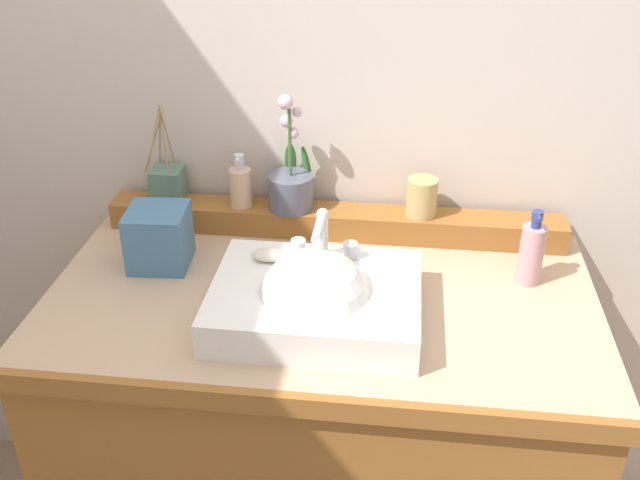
% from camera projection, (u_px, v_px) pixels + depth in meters
% --- Properties ---
extents(wall_back, '(3.14, 0.20, 2.55)m').
position_uv_depth(wall_back, '(343.00, 61.00, 1.74)').
color(wall_back, beige).
rests_on(wall_back, ground).
extents(vanity_cabinet, '(1.17, 0.67, 0.90)m').
position_uv_depth(vanity_cabinet, '(321.00, 445.00, 1.77)').
color(vanity_cabinet, '#995E29').
rests_on(vanity_cabinet, ground).
extents(back_ledge, '(1.10, 0.09, 0.06)m').
position_uv_depth(back_ledge, '(334.00, 221.00, 1.77)').
color(back_ledge, '#995E29').
rests_on(back_ledge, vanity_cabinet).
extents(sink_basin, '(0.42, 0.33, 0.26)m').
position_uv_depth(sink_basin, '(317.00, 303.00, 1.45)').
color(sink_basin, white).
rests_on(sink_basin, vanity_cabinet).
extents(soap_bar, '(0.07, 0.04, 0.02)m').
position_uv_depth(soap_bar, '(269.00, 254.00, 1.52)').
color(soap_bar, beige).
rests_on(soap_bar, sink_basin).
extents(potted_plant, '(0.11, 0.12, 0.29)m').
position_uv_depth(potted_plant, '(291.00, 183.00, 1.73)').
color(potted_plant, slate).
rests_on(potted_plant, back_ledge).
extents(soap_dispenser, '(0.05, 0.06, 0.13)m').
position_uv_depth(soap_dispenser, '(241.00, 186.00, 1.75)').
color(soap_dispenser, '#E2B591').
rests_on(soap_dispenser, back_ledge).
extents(tumbler_cup, '(0.07, 0.07, 0.09)m').
position_uv_depth(tumbler_cup, '(422.00, 197.00, 1.71)').
color(tumbler_cup, tan).
rests_on(tumbler_cup, back_ledge).
extents(reed_diffuser, '(0.09, 0.10, 0.24)m').
position_uv_depth(reed_diffuser, '(168.00, 182.00, 1.79)').
color(reed_diffuser, slate).
rests_on(reed_diffuser, back_ledge).
extents(lotion_bottle, '(0.05, 0.06, 0.17)m').
position_uv_depth(lotion_bottle, '(531.00, 253.00, 1.56)').
color(lotion_bottle, '#CB959B').
rests_on(lotion_bottle, vanity_cabinet).
extents(tissue_box, '(0.14, 0.14, 0.14)m').
position_uv_depth(tissue_box, '(159.00, 237.00, 1.63)').
color(tissue_box, teal).
rests_on(tissue_box, vanity_cabinet).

